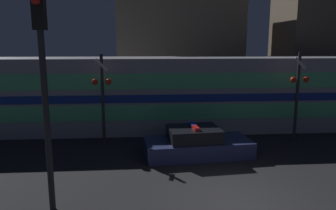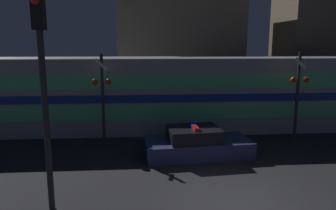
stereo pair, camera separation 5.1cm
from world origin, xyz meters
name	(u,v)px [view 1 (the left image)]	position (x,y,z in m)	size (l,w,h in m)	color
ground_plane	(239,204)	(0.00, 0.00, 0.00)	(120.00, 120.00, 0.00)	black
train	(145,94)	(-2.61, 8.44, 1.90)	(21.93, 2.89, 3.79)	#999EA5
police_car	(197,144)	(-0.55, 4.19, 0.48)	(4.42, 2.29, 1.29)	navy
crossing_signal_near	(298,91)	(4.41, 5.91, 2.37)	(0.87, 0.36, 4.13)	#2D2D33
crossing_signal_far	(102,93)	(-4.50, 6.02, 2.35)	(0.87, 0.36, 4.09)	#2D2D33
traffic_light_corner	(44,79)	(-5.25, 0.09, 3.61)	(0.30, 0.46, 5.75)	#2D2D33
building_left	(179,43)	(0.12, 17.07, 4.49)	(9.26, 4.40, 8.98)	#726656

